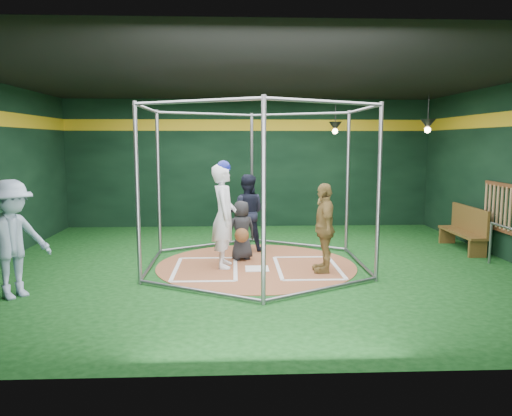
{
  "coord_description": "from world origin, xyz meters",
  "views": [
    {
      "loc": [
        -0.42,
        -9.3,
        2.36
      ],
      "look_at": [
        0.0,
        0.1,
        1.1
      ],
      "focal_mm": 35.0,
      "sensor_mm": 36.0,
      "label": 1
    }
  ],
  "objects_px": {
    "batter_figure": "(224,215)",
    "dugout_bench": "(465,228)",
    "visitor_leopard": "(324,228)",
    "umpire": "(247,212)"
  },
  "relations": [
    {
      "from": "batter_figure",
      "to": "umpire",
      "type": "xyz_separation_m",
      "value": [
        0.46,
        1.46,
        -0.17
      ]
    },
    {
      "from": "dugout_bench",
      "to": "batter_figure",
      "type": "bearing_deg",
      "value": -166.12
    },
    {
      "from": "visitor_leopard",
      "to": "umpire",
      "type": "bearing_deg",
      "value": -142.72
    },
    {
      "from": "batter_figure",
      "to": "dugout_bench",
      "type": "xyz_separation_m",
      "value": [
        5.23,
        1.29,
        -0.51
      ]
    },
    {
      "from": "umpire",
      "to": "dugout_bench",
      "type": "relative_size",
      "value": 1.0
    },
    {
      "from": "visitor_leopard",
      "to": "umpire",
      "type": "relative_size",
      "value": 0.98
    },
    {
      "from": "batter_figure",
      "to": "visitor_leopard",
      "type": "distance_m",
      "value": 1.87
    },
    {
      "from": "batter_figure",
      "to": "umpire",
      "type": "relative_size",
      "value": 1.21
    },
    {
      "from": "visitor_leopard",
      "to": "dugout_bench",
      "type": "relative_size",
      "value": 0.98
    },
    {
      "from": "visitor_leopard",
      "to": "dugout_bench",
      "type": "distance_m",
      "value": 3.84
    }
  ]
}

